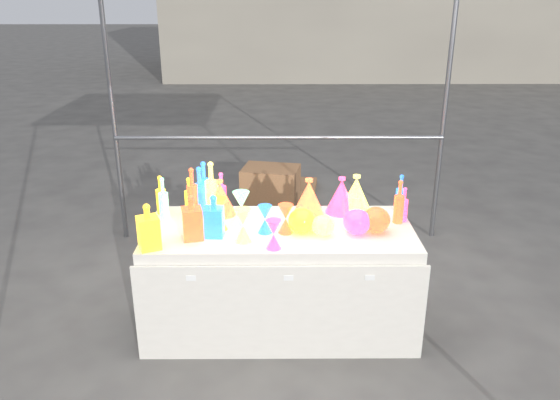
{
  "coord_description": "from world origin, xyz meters",
  "views": [
    {
      "loc": [
        -0.02,
        -3.38,
        2.24
      ],
      "look_at": [
        0.0,
        0.0,
        0.95
      ],
      "focal_mm": 35.0,
      "sensor_mm": 36.0,
      "label": 1
    }
  ],
  "objects_px": {
    "decanter_0": "(148,226)",
    "hourglass_0": "(286,219)",
    "display_table": "(280,277)",
    "cardboard_box_closed": "(271,187)",
    "globe_0": "(302,222)",
    "bottle_0": "(161,194)",
    "lampshade_0": "(220,197)"
  },
  "relations": [
    {
      "from": "hourglass_0",
      "to": "globe_0",
      "type": "height_order",
      "value": "hourglass_0"
    },
    {
      "from": "decanter_0",
      "to": "lampshade_0",
      "type": "distance_m",
      "value": 0.68
    },
    {
      "from": "hourglass_0",
      "to": "globe_0",
      "type": "relative_size",
      "value": 1.09
    },
    {
      "from": "hourglass_0",
      "to": "lampshade_0",
      "type": "distance_m",
      "value": 0.56
    },
    {
      "from": "cardboard_box_closed",
      "to": "lampshade_0",
      "type": "bearing_deg",
      "value": -87.7
    },
    {
      "from": "display_table",
      "to": "globe_0",
      "type": "relative_size",
      "value": 10.08
    },
    {
      "from": "display_table",
      "to": "decanter_0",
      "type": "height_order",
      "value": "decanter_0"
    },
    {
      "from": "globe_0",
      "to": "lampshade_0",
      "type": "height_order",
      "value": "lampshade_0"
    },
    {
      "from": "decanter_0",
      "to": "globe_0",
      "type": "relative_size",
      "value": 1.62
    },
    {
      "from": "decanter_0",
      "to": "lampshade_0",
      "type": "xyz_separation_m",
      "value": [
        0.39,
        0.56,
        -0.02
      ]
    },
    {
      "from": "hourglass_0",
      "to": "globe_0",
      "type": "bearing_deg",
      "value": 3.64
    },
    {
      "from": "cardboard_box_closed",
      "to": "decanter_0",
      "type": "height_order",
      "value": "decanter_0"
    },
    {
      "from": "cardboard_box_closed",
      "to": "lampshade_0",
      "type": "xyz_separation_m",
      "value": [
        -0.33,
        -2.09,
        0.66
      ]
    },
    {
      "from": "decanter_0",
      "to": "globe_0",
      "type": "bearing_deg",
      "value": -9.9
    },
    {
      "from": "globe_0",
      "to": "lampshade_0",
      "type": "xyz_separation_m",
      "value": [
        -0.57,
        0.32,
        0.06
      ]
    },
    {
      "from": "display_table",
      "to": "hourglass_0",
      "type": "relative_size",
      "value": 9.25
    },
    {
      "from": "hourglass_0",
      "to": "lampshade_0",
      "type": "height_order",
      "value": "lampshade_0"
    },
    {
      "from": "bottle_0",
      "to": "globe_0",
      "type": "distance_m",
      "value": 1.06
    },
    {
      "from": "decanter_0",
      "to": "hourglass_0",
      "type": "bearing_deg",
      "value": -8.66
    },
    {
      "from": "display_table",
      "to": "globe_0",
      "type": "distance_m",
      "value": 0.48
    },
    {
      "from": "cardboard_box_closed",
      "to": "globe_0",
      "type": "relative_size",
      "value": 3.32
    },
    {
      "from": "decanter_0",
      "to": "globe_0",
      "type": "xyz_separation_m",
      "value": [
        0.96,
        0.24,
        -0.08
      ]
    },
    {
      "from": "display_table",
      "to": "bottle_0",
      "type": "bearing_deg",
      "value": 161.67
    },
    {
      "from": "bottle_0",
      "to": "globe_0",
      "type": "relative_size",
      "value": 1.55
    },
    {
      "from": "cardboard_box_closed",
      "to": "bottle_0",
      "type": "relative_size",
      "value": 2.15
    },
    {
      "from": "cardboard_box_closed",
      "to": "hourglass_0",
      "type": "xyz_separation_m",
      "value": [
        0.12,
        -2.42,
        0.63
      ]
    },
    {
      "from": "cardboard_box_closed",
      "to": "decanter_0",
      "type": "relative_size",
      "value": 2.05
    },
    {
      "from": "display_table",
      "to": "cardboard_box_closed",
      "type": "bearing_deg",
      "value": 92.16
    },
    {
      "from": "cardboard_box_closed",
      "to": "decanter_0",
      "type": "distance_m",
      "value": 2.83
    },
    {
      "from": "hourglass_0",
      "to": "decanter_0",
      "type": "bearing_deg",
      "value": -164.91
    },
    {
      "from": "cardboard_box_closed",
      "to": "lampshade_0",
      "type": "distance_m",
      "value": 2.22
    },
    {
      "from": "bottle_0",
      "to": "decanter_0",
      "type": "height_order",
      "value": "decanter_0"
    }
  ]
}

